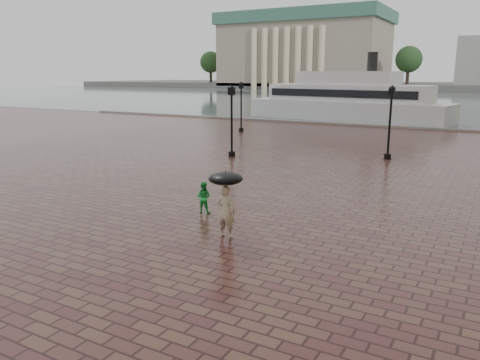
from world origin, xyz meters
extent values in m
plane|color=#3C1C1B|center=(0.00, 0.00, 0.00)|extent=(300.00, 300.00, 0.00)
plane|color=#485357|center=(0.00, 92.00, 0.00)|extent=(240.00, 240.00, 0.00)
cube|color=slate|center=(0.00, 32.00, 0.00)|extent=(80.00, 0.60, 0.30)
cube|color=#4C4C47|center=(0.00, 160.00, 1.00)|extent=(300.00, 60.00, 2.00)
cube|color=gray|center=(-55.00, 145.00, 12.00)|extent=(55.00, 30.00, 22.00)
cube|color=#366252|center=(-55.00, 145.00, 24.00)|extent=(57.00, 32.00, 4.00)
cylinder|color=#2D2119|center=(-90.00, 138.00, 4.00)|extent=(1.00, 1.00, 8.00)
sphere|color=#1D3618|center=(-90.00, 138.00, 9.50)|extent=(8.00, 8.00, 8.00)
cylinder|color=#2D2119|center=(-54.00, 138.00, 4.00)|extent=(1.00, 1.00, 8.00)
sphere|color=#1D3618|center=(-54.00, 138.00, 9.50)|extent=(8.00, 8.00, 8.00)
cylinder|color=#2D2119|center=(-18.00, 138.00, 4.00)|extent=(1.00, 1.00, 8.00)
sphere|color=#1D3618|center=(-18.00, 138.00, 9.50)|extent=(8.00, 8.00, 8.00)
cylinder|color=black|center=(-6.00, 10.00, 0.15)|extent=(0.44, 0.44, 0.30)
cylinder|color=black|center=(-6.00, 10.00, 2.00)|extent=(0.14, 0.14, 4.00)
cube|color=black|center=(-6.00, 10.00, 4.15)|extent=(0.35, 0.35, 0.50)
sphere|color=beige|center=(-6.00, 10.00, 4.15)|extent=(0.28, 0.28, 0.28)
cylinder|color=black|center=(3.00, 14.00, 0.15)|extent=(0.44, 0.44, 0.30)
cylinder|color=black|center=(3.00, 14.00, 2.00)|extent=(0.14, 0.14, 4.00)
cube|color=black|center=(3.00, 14.00, 4.15)|extent=(0.35, 0.35, 0.50)
sphere|color=beige|center=(3.00, 14.00, 4.15)|extent=(0.28, 0.28, 0.28)
cylinder|color=black|center=(-12.00, 22.00, 0.15)|extent=(0.44, 0.44, 0.30)
cylinder|color=black|center=(-12.00, 22.00, 2.00)|extent=(0.14, 0.14, 4.00)
cube|color=black|center=(-12.00, 22.00, 4.15)|extent=(0.35, 0.35, 0.50)
sphere|color=beige|center=(-12.00, 22.00, 4.15)|extent=(0.28, 0.28, 0.28)
imported|color=tan|center=(1.61, -3.40, 0.87)|extent=(0.67, 0.47, 1.74)
imported|color=green|center=(-0.57, -1.44, 0.61)|extent=(0.68, 0.58, 1.21)
cube|color=silver|center=(-6.59, 37.00, 1.10)|extent=(23.39, 8.96, 2.19)
cube|color=silver|center=(-6.59, 37.00, 3.10)|extent=(18.77, 7.53, 1.83)
cube|color=silver|center=(-6.59, 37.00, 4.75)|extent=(11.47, 5.85, 1.46)
cylinder|color=black|center=(-3.89, 36.57, 6.39)|extent=(1.10, 1.10, 2.19)
cube|color=black|center=(-6.97, 34.61, 3.10)|extent=(17.15, 2.80, 0.82)
cube|color=black|center=(-6.21, 39.39, 3.10)|extent=(17.15, 2.80, 0.82)
cylinder|color=black|center=(1.61, -3.40, 1.48)|extent=(0.02, 0.02, 0.95)
ellipsoid|color=black|center=(1.61, -3.40, 1.96)|extent=(1.10, 1.10, 0.39)
camera|label=1|loc=(9.09, -15.79, 5.21)|focal=35.00mm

